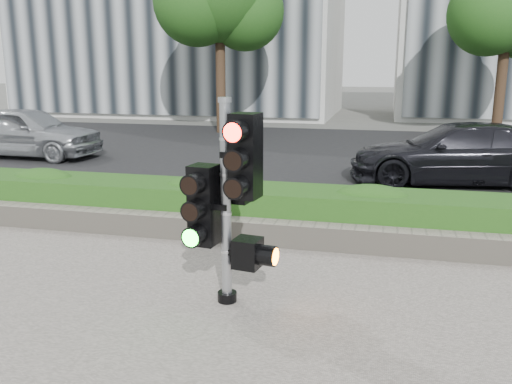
{
  "coord_description": "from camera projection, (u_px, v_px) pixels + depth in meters",
  "views": [
    {
      "loc": [
        1.65,
        -5.4,
        2.57
      ],
      "look_at": [
        0.21,
        0.6,
        1.11
      ],
      "focal_mm": 38.0,
      "sensor_mm": 36.0,
      "label": 1
    }
  ],
  "objects": [
    {
      "name": "road",
      "position": [
        325.0,
        156.0,
        15.53
      ],
      "size": [
        60.0,
        13.0,
        0.02
      ],
      "primitive_type": "cube",
      "color": "black",
      "rests_on": "ground"
    },
    {
      "name": "car_silver",
      "position": [
        26.0,
        132.0,
        15.09
      ],
      "size": [
        4.21,
        1.76,
        1.42
      ],
      "primitive_type": "imported",
      "rotation": [
        0.0,
        0.0,
        1.55
      ],
      "color": "#AFB2B6",
      "rests_on": "road"
    },
    {
      "name": "traffic_signal",
      "position": [
        230.0,
        192.0,
        5.69
      ],
      "size": [
        0.79,
        0.61,
        2.21
      ],
      "rotation": [
        0.0,
        0.0,
        -0.15
      ],
      "color": "black",
      "rests_on": "sidewalk"
    },
    {
      "name": "curb",
      "position": [
        280.0,
        218.0,
        9.04
      ],
      "size": [
        60.0,
        0.25,
        0.12
      ],
      "primitive_type": "cube",
      "color": "gray",
      "rests_on": "ground"
    },
    {
      "name": "hedge",
      "position": [
        272.0,
        209.0,
        8.4
      ],
      "size": [
        12.0,
        1.0,
        0.68
      ],
      "primitive_type": "cube",
      "color": "#458428",
      "rests_on": "sidewalk"
    },
    {
      "name": "tree_right",
      "position": [
        508.0,
        7.0,
        18.51
      ],
      "size": [
        4.1,
        3.58,
        6.53
      ],
      "color": "black",
      "rests_on": "ground"
    },
    {
      "name": "stone_wall",
      "position": [
        263.0,
        232.0,
        7.82
      ],
      "size": [
        12.0,
        0.32,
        0.34
      ],
      "primitive_type": "cube",
      "color": "gray",
      "rests_on": "sidewalk"
    },
    {
      "name": "car_dark",
      "position": [
        457.0,
        153.0,
        11.75
      ],
      "size": [
        4.72,
        2.33,
        1.32
      ],
      "primitive_type": "imported",
      "rotation": [
        0.0,
        0.0,
        -1.46
      ],
      "color": "black",
      "rests_on": "road"
    },
    {
      "name": "ground",
      "position": [
        226.0,
        299.0,
        6.07
      ],
      "size": [
        120.0,
        120.0,
        0.0
      ],
      "primitive_type": "plane",
      "color": "#51514C",
      "rests_on": "ground"
    }
  ]
}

